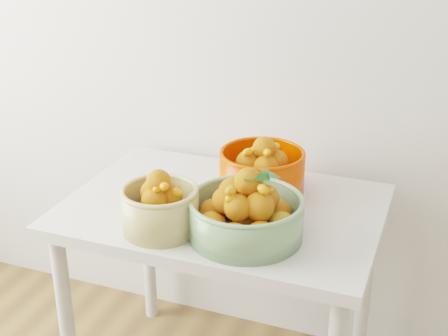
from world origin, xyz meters
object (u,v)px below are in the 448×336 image
Objects in this scene: bowl_cream at (160,207)px; bowl_orange at (262,172)px; table at (223,231)px; bowl_green at (246,214)px.

bowl_orange is (0.20, 0.34, 0.00)m from bowl_cream.
bowl_orange is (0.09, 0.12, 0.18)m from table.
bowl_cream is at bearing -117.83° from table.
bowl_orange is (-0.04, 0.29, 0.01)m from bowl_green.
table is 0.23m from bowl_orange.
bowl_green is 1.41× the size of bowl_orange.
bowl_orange is at bearing 58.85° from bowl_cream.
bowl_green is at bearing 12.15° from bowl_cream.
table is 3.72× the size of bowl_cream.
bowl_green reaches higher than table.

